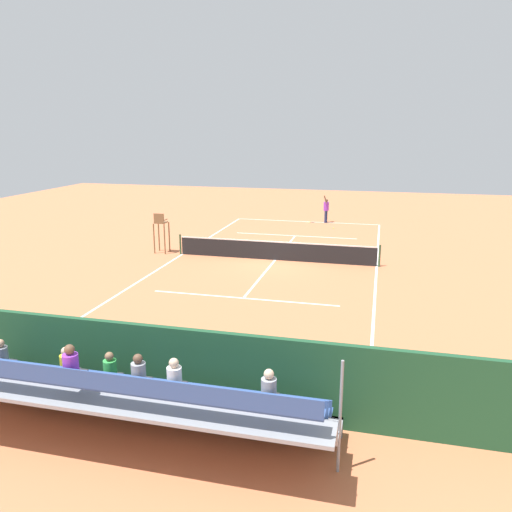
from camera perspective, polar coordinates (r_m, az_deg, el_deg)
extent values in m
plane|color=#CC7047|center=(25.44, 2.18, -0.46)|extent=(60.00, 60.00, 0.00)
cube|color=white|center=(36.03, 5.78, 3.88)|extent=(10.00, 0.10, 0.01)
cube|color=white|center=(15.44, -6.40, -10.60)|extent=(10.00, 0.10, 0.01)
cube|color=white|center=(24.95, 13.49, -1.14)|extent=(0.10, 22.00, 0.01)
cube|color=white|center=(26.88, -8.31, 0.21)|extent=(0.10, 22.00, 0.01)
cube|color=white|center=(31.23, 4.46, 2.30)|extent=(7.50, 0.10, 0.01)
cube|color=white|center=(19.81, -1.44, -4.78)|extent=(7.50, 0.10, 0.01)
cube|color=white|center=(25.44, 2.18, -0.45)|extent=(0.10, 12.10, 0.01)
cube|color=white|center=(36.03, 5.78, 3.88)|extent=(0.10, 0.30, 0.01)
cube|color=black|center=(25.33, 2.19, 0.54)|extent=(10.00, 0.02, 0.91)
cube|color=white|center=(25.22, 2.20, 1.61)|extent=(10.00, 0.04, 0.06)
cylinder|color=#2D5133|center=(24.81, 13.79, 0.03)|extent=(0.10, 0.10, 1.07)
cylinder|color=#2D5133|center=(26.79, -8.55, 1.33)|extent=(0.10, 0.10, 1.07)
cube|color=#1E4C2D|center=(12.53, -11.37, -11.95)|extent=(18.00, 0.16, 2.00)
cube|color=gray|center=(12.61, -11.89, -15.77)|extent=(9.00, 0.10, 0.45)
cube|color=gray|center=(12.25, -12.66, -15.79)|extent=(9.00, 0.80, 0.08)
cube|color=gray|center=(12.64, -11.83, -15.71)|extent=(9.00, 0.04, 0.45)
cube|color=#335193|center=(11.97, -12.99, -14.27)|extent=(8.60, 0.36, 0.04)
cube|color=#335193|center=(11.74, -13.45, -13.80)|extent=(8.60, 0.03, 0.36)
cube|color=gray|center=(11.42, -14.63, -15.69)|extent=(9.00, 0.80, 0.08)
cube|color=gray|center=(11.80, -13.67, -15.62)|extent=(9.00, 0.04, 0.45)
cube|color=#335193|center=(11.14, -15.02, -14.06)|extent=(8.60, 0.36, 0.04)
cube|color=#335193|center=(10.91, -15.55, -13.54)|extent=(8.60, 0.03, 0.36)
cube|color=gray|center=(10.61, -16.91, -15.56)|extent=(9.00, 0.80, 0.08)
cube|color=gray|center=(10.98, -15.79, -15.50)|extent=(9.00, 0.04, 0.45)
cube|color=#335193|center=(10.33, -17.37, -13.79)|extent=(8.60, 0.36, 0.04)
cube|color=#335193|center=(10.11, -17.99, -13.22)|extent=(8.60, 0.03, 0.36)
cylinder|color=gray|center=(10.11, 9.49, -17.57)|extent=(0.06, 0.06, 2.35)
cube|color=#2D2D33|center=(11.09, -12.75, -13.83)|extent=(0.32, 0.40, 0.12)
cylinder|color=#9399A3|center=(10.86, -13.12, -12.78)|extent=(0.30, 0.30, 0.45)
sphere|color=brown|center=(10.72, -13.22, -11.24)|extent=(0.20, 0.20, 0.20)
cube|color=#2D2D33|center=(13.99, -26.35, -10.94)|extent=(0.32, 0.40, 0.12)
cylinder|color=#9399A3|center=(13.79, -26.80, -10.05)|extent=(0.30, 0.30, 0.45)
sphere|color=tan|center=(13.67, -26.95, -8.80)|extent=(0.20, 0.20, 0.20)
cube|color=#2D2D33|center=(10.74, -19.70, -12.62)|extent=(0.32, 0.40, 0.12)
cylinder|color=purple|center=(10.53, -20.20, -11.50)|extent=(0.30, 0.30, 0.45)
sphere|color=brown|center=(10.40, -20.35, -9.89)|extent=(0.20, 0.20, 0.20)
cube|color=#2D2D33|center=(10.26, 1.60, -15.92)|extent=(0.32, 0.40, 0.12)
cylinder|color=#9399A3|center=(10.01, 1.45, -14.85)|extent=(0.30, 0.30, 0.45)
sphere|color=beige|center=(9.86, 1.47, -13.20)|extent=(0.20, 0.20, 0.20)
cube|color=#2D2D33|center=(12.97, -20.19, -12.29)|extent=(0.32, 0.40, 0.12)
cylinder|color=yellow|center=(12.76, -20.61, -11.36)|extent=(0.30, 0.30, 0.45)
sphere|color=beige|center=(12.62, -20.74, -10.03)|extent=(0.20, 0.20, 0.20)
cube|color=#2D2D33|center=(12.41, -15.78, -13.17)|extent=(0.32, 0.40, 0.12)
cylinder|color=green|center=(12.19, -16.16, -12.22)|extent=(0.30, 0.30, 0.45)
sphere|color=#8C6647|center=(12.05, -16.26, -10.83)|extent=(0.20, 0.20, 0.20)
cube|color=#2D2D33|center=(10.78, -8.89, -14.49)|extent=(0.32, 0.40, 0.12)
cylinder|color=white|center=(10.55, -9.21, -13.43)|extent=(0.30, 0.30, 0.45)
sphere|color=beige|center=(10.41, -9.28, -11.84)|extent=(0.20, 0.20, 0.20)
cylinder|color=brown|center=(27.42, -9.78, 2.15)|extent=(0.07, 0.07, 1.60)
cylinder|color=brown|center=(27.67, -10.92, 2.20)|extent=(0.07, 0.07, 1.60)
cylinder|color=brown|center=(26.89, -10.29, 1.88)|extent=(0.07, 0.07, 1.60)
cylinder|color=brown|center=(27.14, -11.45, 1.94)|extent=(0.07, 0.07, 1.60)
cube|color=brown|center=(27.12, -10.69, 3.76)|extent=(0.56, 0.56, 0.06)
cube|color=brown|center=(26.86, -10.93, 4.23)|extent=(0.56, 0.06, 0.48)
cube|color=brown|center=(26.98, -10.20, 4.05)|extent=(0.04, 0.48, 0.04)
cube|color=brown|center=(27.20, -11.21, 4.09)|extent=(0.04, 0.48, 0.04)
cube|color=#33383D|center=(12.88, -2.68, -13.63)|extent=(1.80, 0.40, 0.05)
cylinder|color=#33383D|center=(12.82, 0.66, -14.91)|extent=(0.06, 0.06, 0.45)
cylinder|color=#33383D|center=(13.20, -5.88, -14.07)|extent=(0.06, 0.06, 0.45)
cube|color=#33383D|center=(12.59, -2.93, -12.79)|extent=(1.80, 0.04, 0.36)
cube|color=#B22D2D|center=(13.28, -8.96, -14.21)|extent=(0.90, 0.36, 0.36)
cylinder|color=navy|center=(35.91, 7.96, 4.46)|extent=(0.14, 0.14, 0.85)
cylinder|color=navy|center=(35.70, 7.84, 4.41)|extent=(0.14, 0.14, 0.85)
cylinder|color=purple|center=(35.69, 7.94, 5.59)|extent=(0.44, 0.44, 0.60)
sphere|color=brown|center=(35.63, 7.97, 6.24)|extent=(0.22, 0.22, 0.22)
cylinder|color=brown|center=(35.41, 7.85, 6.34)|extent=(0.26, 0.15, 0.55)
cylinder|color=brown|center=(35.89, 8.07, 5.68)|extent=(0.11, 0.11, 0.50)
cylinder|color=black|center=(35.78, 6.40, 3.81)|extent=(0.28, 0.04, 0.03)
torus|color=#D8CC4C|center=(35.83, 5.97, 3.84)|extent=(0.32, 0.32, 0.02)
cylinder|color=white|center=(35.83, 5.97, 3.84)|extent=(0.25, 0.25, 0.00)
sphere|color=#CCDB33|center=(33.73, 8.75, 3.12)|extent=(0.07, 0.07, 0.07)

